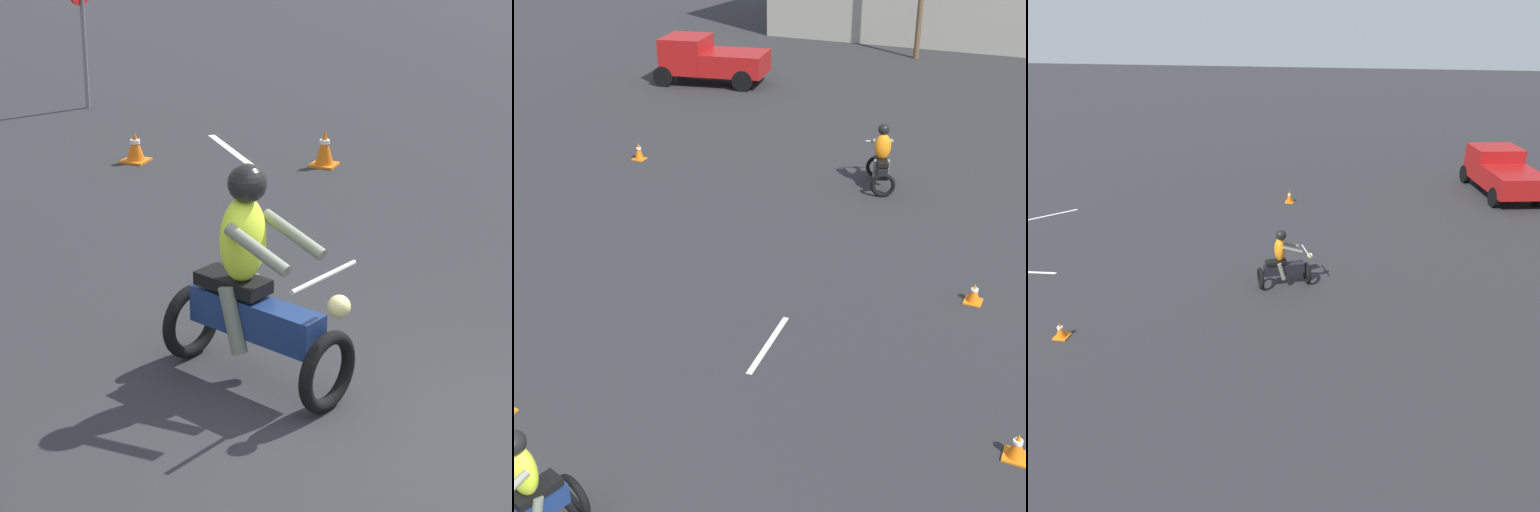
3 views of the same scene
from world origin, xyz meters
The scene contains 6 objects.
ground_plane centered at (0.00, 0.00, 0.00)m, with size 120.00×120.00×0.00m, color #28282B.
motorcycle_rider_foreground centered at (0.37, 1.44, 0.73)m, with size 0.99×1.56×1.66m.
stop_sign centered at (7.62, 7.57, 1.63)m, with size 0.70×0.08×2.30m.
traffic_cone_near_left centered at (5.20, 5.26, 0.19)m, with size 0.32×0.32×0.40m.
traffic_cone_near_right centered at (6.00, 2.95, 0.23)m, with size 0.32×0.32×0.47m.
lane_stripe_ne centered at (6.19, 4.35, 0.00)m, with size 0.10×1.81×0.01m, color silver.
Camera 1 is at (-5.65, -1.25, 3.55)m, focal length 70.00 mm.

